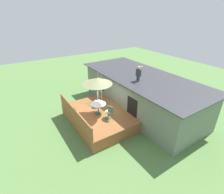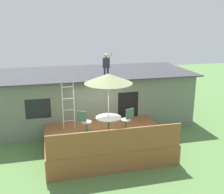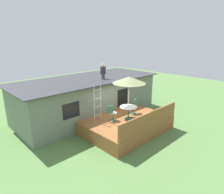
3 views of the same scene
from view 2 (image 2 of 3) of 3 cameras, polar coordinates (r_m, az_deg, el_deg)
name	(u,v)px [view 2 (image 2 of 3)]	position (r m, az deg, el deg)	size (l,w,h in m)	color
ground_plane	(106,150)	(11.69, -1.35, -11.17)	(40.00, 40.00, 0.00)	#567F42
house	(91,97)	(14.50, -4.45, 0.04)	(10.50, 4.50, 2.72)	slate
deck	(106,142)	(11.52, -1.36, -9.40)	(4.97, 3.72, 0.80)	brown
deck_railing	(117,141)	(9.56, 0.97, -9.32)	(4.87, 0.08, 0.90)	brown
patio_table	(109,121)	(11.00, -0.74, -5.07)	(1.04, 1.04, 0.74)	#33664C
patio_umbrella	(108,78)	(10.49, -0.77, 3.94)	(1.90, 1.90, 2.54)	silver
step_ladder	(68,104)	(11.56, -9.22, -1.52)	(0.52, 0.04, 2.20)	silver
person_figure	(106,62)	(13.32, -1.19, 7.31)	(0.47, 0.20, 1.11)	#33384C
patio_chair_left	(85,122)	(11.30, -5.77, -5.25)	(0.59, 0.44, 0.92)	#33664C
patio_chair_right	(127,120)	(11.52, 3.25, -4.78)	(0.61, 0.44, 0.92)	#33664C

